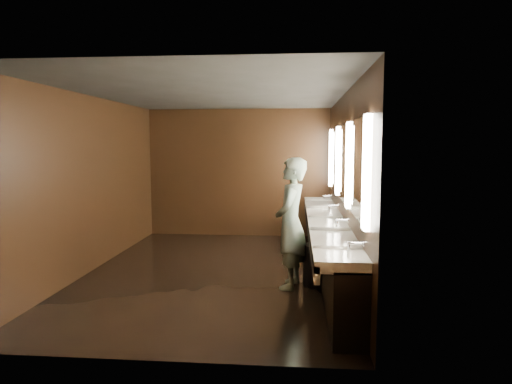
% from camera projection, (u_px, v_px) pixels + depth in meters
% --- Properties ---
extents(floor, '(6.00, 6.00, 0.00)m').
position_uv_depth(floor, '(215.00, 272.00, 7.26)').
color(floor, black).
rests_on(floor, ground).
extents(ceiling, '(4.00, 6.00, 0.02)m').
position_uv_depth(ceiling, '(214.00, 94.00, 6.96)').
color(ceiling, '#2D2D2B').
rests_on(ceiling, wall_back).
extents(wall_back, '(4.00, 0.02, 2.80)m').
position_uv_depth(wall_back, '(239.00, 173.00, 10.08)').
color(wall_back, black).
rests_on(wall_back, floor).
extents(wall_front, '(4.00, 0.02, 2.80)m').
position_uv_depth(wall_front, '(155.00, 214.00, 4.14)').
color(wall_front, black).
rests_on(wall_front, floor).
extents(wall_left, '(0.02, 6.00, 2.80)m').
position_uv_depth(wall_left, '(91.00, 184.00, 7.29)').
color(wall_left, black).
rests_on(wall_left, floor).
extents(wall_right, '(0.02, 6.00, 2.80)m').
position_uv_depth(wall_right, '(344.00, 186.00, 6.94)').
color(wall_right, black).
rests_on(wall_right, floor).
extents(sink_counter, '(0.55, 5.40, 1.01)m').
position_uv_depth(sink_counter, '(329.00, 244.00, 7.05)').
color(sink_counter, black).
rests_on(sink_counter, floor).
extents(mirror_band, '(0.06, 5.03, 1.15)m').
position_uv_depth(mirror_band, '(343.00, 163.00, 6.90)').
color(mirror_band, white).
rests_on(mirror_band, wall_right).
extents(person, '(0.55, 0.74, 1.85)m').
position_uv_depth(person, '(291.00, 223.00, 6.43)').
color(person, '#7DB5BB').
rests_on(person, floor).
extents(trash_bin, '(0.41, 0.41, 0.60)m').
position_uv_depth(trash_bin, '(317.00, 265.00, 6.56)').
color(trash_bin, black).
rests_on(trash_bin, floor).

